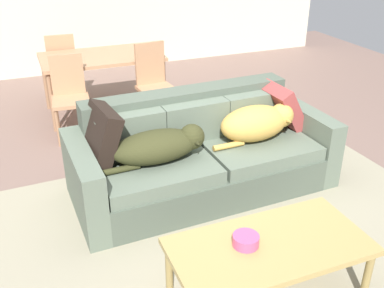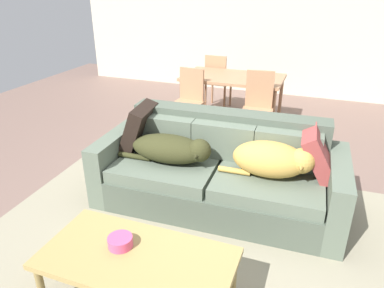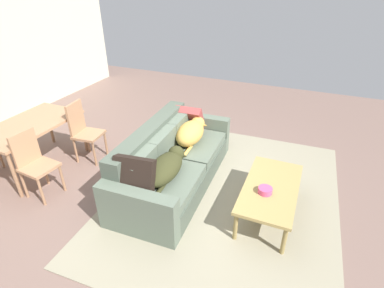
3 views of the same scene
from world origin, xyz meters
TOP-DOWN VIEW (x-y plane):
  - ground_plane at (0.00, 0.00)m, footprint 10.00×10.00m
  - area_rug at (0.09, -0.86)m, footprint 3.75×3.04m
  - couch at (0.09, -0.03)m, footprint 2.34×1.06m
  - dog_on_left_cushion at (-0.34, -0.19)m, footprint 0.92×0.38m
  - dog_on_right_cushion at (0.60, -0.13)m, footprint 0.82×0.39m
  - throw_pillow_by_left_arm at (-0.79, -0.01)m, footprint 0.35×0.51m
  - throw_pillow_by_right_arm at (0.97, 0.06)m, footprint 0.35×0.45m
  - coffee_table at (-0.04, -1.45)m, footprint 1.25×0.63m
  - bowl_on_coffee_table at (-0.19, -1.40)m, footprint 0.17×0.17m
  - dining_table at (-0.34, 2.09)m, footprint 1.45×0.85m
  - dining_chair_near_left at (-0.83, 1.52)m, footprint 0.43×0.43m
  - dining_chair_near_right at (0.15, 1.53)m, footprint 0.44×0.44m

SIDE VIEW (x-z plane):
  - ground_plane at x=0.00m, z-range 0.00..0.00m
  - area_rug at x=0.09m, z-range 0.00..0.01m
  - couch at x=0.09m, z-range -0.10..0.75m
  - coffee_table at x=-0.04m, z-range 0.17..0.60m
  - bowl_on_coffee_table at x=-0.19m, z-range 0.43..0.50m
  - dining_chair_near_left at x=-0.83m, z-range 0.05..0.97m
  - dining_chair_near_right at x=0.15m, z-range 0.04..1.01m
  - dog_on_left_cushion at x=-0.34m, z-range 0.43..0.71m
  - dog_on_right_cushion at x=0.60m, z-range 0.44..0.76m
  - throw_pillow_by_right_arm at x=0.97m, z-range 0.41..0.85m
  - throw_pillow_by_left_arm at x=-0.79m, z-range 0.40..0.90m
  - dining_table at x=-0.34m, z-range 0.30..1.04m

